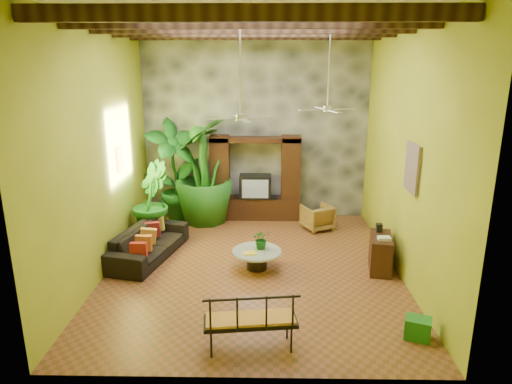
{
  "coord_description": "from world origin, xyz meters",
  "views": [
    {
      "loc": [
        0.23,
        -8.82,
        4.18
      ],
      "look_at": [
        0.07,
        0.2,
        1.6
      ],
      "focal_mm": 32.0,
      "sensor_mm": 36.0,
      "label": 1
    }
  ],
  "objects_px": {
    "ceiling_fan_front": "(241,106)",
    "iron_bench": "(250,319)",
    "wicker_armchair": "(317,217)",
    "sofa": "(149,243)",
    "tall_plant_b": "(151,201)",
    "tall_plant_c": "(204,171)",
    "green_bin": "(418,328)",
    "ceiling_fan_back": "(328,99)",
    "tall_plant_a": "(174,171)",
    "entertainment_center": "(255,185)",
    "side_console": "(380,253)",
    "coffee_table": "(257,257)"
  },
  "relations": [
    {
      "from": "ceiling_fan_front",
      "to": "tall_plant_b",
      "type": "distance_m",
      "value": 3.9
    },
    {
      "from": "wicker_armchair",
      "to": "ceiling_fan_front",
      "type": "bearing_deg",
      "value": 30.2
    },
    {
      "from": "entertainment_center",
      "to": "iron_bench",
      "type": "xyz_separation_m",
      "value": [
        0.04,
        -6.03,
        -0.42
      ]
    },
    {
      "from": "ceiling_fan_back",
      "to": "iron_bench",
      "type": "xyz_separation_m",
      "value": [
        -1.56,
        -4.09,
        -2.86
      ]
    },
    {
      "from": "entertainment_center",
      "to": "ceiling_fan_front",
      "type": "relative_size",
      "value": 1.29
    },
    {
      "from": "tall_plant_c",
      "to": "iron_bench",
      "type": "relative_size",
      "value": 1.96
    },
    {
      "from": "sofa",
      "to": "green_bin",
      "type": "relative_size",
      "value": 5.93
    },
    {
      "from": "sofa",
      "to": "tall_plant_c",
      "type": "height_order",
      "value": "tall_plant_c"
    },
    {
      "from": "entertainment_center",
      "to": "tall_plant_a",
      "type": "bearing_deg",
      "value": -174.88
    },
    {
      "from": "entertainment_center",
      "to": "tall_plant_b",
      "type": "height_order",
      "value": "entertainment_center"
    },
    {
      "from": "ceiling_fan_back",
      "to": "iron_bench",
      "type": "distance_m",
      "value": 5.23
    },
    {
      "from": "wicker_armchair",
      "to": "iron_bench",
      "type": "distance_m",
      "value": 5.45
    },
    {
      "from": "ceiling_fan_back",
      "to": "tall_plant_c",
      "type": "xyz_separation_m",
      "value": [
        -2.96,
        1.65,
        -2.0
      ]
    },
    {
      "from": "tall_plant_a",
      "to": "iron_bench",
      "type": "relative_size",
      "value": 1.92
    },
    {
      "from": "tall_plant_c",
      "to": "wicker_armchair",
      "type": "bearing_deg",
      "value": -10.17
    },
    {
      "from": "wicker_armchair",
      "to": "tall_plant_a",
      "type": "bearing_deg",
      "value": -35.49
    },
    {
      "from": "wicker_armchair",
      "to": "sofa",
      "type": "bearing_deg",
      "value": -0.93
    },
    {
      "from": "iron_bench",
      "to": "entertainment_center",
      "type": "bearing_deg",
      "value": 83.65
    },
    {
      "from": "tall_plant_c",
      "to": "coffee_table",
      "type": "distance_m",
      "value": 3.44
    },
    {
      "from": "coffee_table",
      "to": "green_bin",
      "type": "xyz_separation_m",
      "value": [
        2.56,
        -2.46,
        -0.09
      ]
    },
    {
      "from": "sofa",
      "to": "iron_bench",
      "type": "height_order",
      "value": "iron_bench"
    },
    {
      "from": "side_console",
      "to": "tall_plant_a",
      "type": "bearing_deg",
      "value": 158.31
    },
    {
      "from": "entertainment_center",
      "to": "wicker_armchair",
      "type": "distance_m",
      "value": 1.92
    },
    {
      "from": "entertainment_center",
      "to": "sofa",
      "type": "distance_m",
      "value": 3.57
    },
    {
      "from": "tall_plant_a",
      "to": "iron_bench",
      "type": "distance_m",
      "value": 6.29
    },
    {
      "from": "tall_plant_a",
      "to": "entertainment_center",
      "type": "bearing_deg",
      "value": 5.12
    },
    {
      "from": "ceiling_fan_back",
      "to": "coffee_table",
      "type": "xyz_separation_m",
      "value": [
        -1.51,
        -1.25,
        -3.15
      ]
    },
    {
      "from": "iron_bench",
      "to": "green_bin",
      "type": "xyz_separation_m",
      "value": [
        2.61,
        0.38,
        -0.37
      ]
    },
    {
      "from": "sofa",
      "to": "wicker_armchair",
      "type": "bearing_deg",
      "value": -51.01
    },
    {
      "from": "green_bin",
      "to": "ceiling_fan_back",
      "type": "bearing_deg",
      "value": 105.79
    },
    {
      "from": "ceiling_fan_back",
      "to": "green_bin",
      "type": "relative_size",
      "value": 4.75
    },
    {
      "from": "tall_plant_a",
      "to": "coffee_table",
      "type": "distance_m",
      "value": 3.91
    },
    {
      "from": "coffee_table",
      "to": "iron_bench",
      "type": "distance_m",
      "value": 2.85
    },
    {
      "from": "coffee_table",
      "to": "side_console",
      "type": "height_order",
      "value": "side_console"
    },
    {
      "from": "entertainment_center",
      "to": "tall_plant_b",
      "type": "distance_m",
      "value": 2.93
    },
    {
      "from": "sofa",
      "to": "tall_plant_b",
      "type": "relative_size",
      "value": 1.22
    },
    {
      "from": "iron_bench",
      "to": "ceiling_fan_front",
      "type": "bearing_deg",
      "value": 88.79
    },
    {
      "from": "ceiling_fan_front",
      "to": "sofa",
      "type": "xyz_separation_m",
      "value": [
        -2.1,
        0.88,
        -3.06
      ]
    },
    {
      "from": "tall_plant_c",
      "to": "green_bin",
      "type": "bearing_deg",
      "value": -53.26
    },
    {
      "from": "ceiling_fan_front",
      "to": "tall_plant_b",
      "type": "height_order",
      "value": "ceiling_fan_front"
    },
    {
      "from": "entertainment_center",
      "to": "tall_plant_a",
      "type": "height_order",
      "value": "tall_plant_a"
    },
    {
      "from": "tall_plant_a",
      "to": "sofa",
      "type": "bearing_deg",
      "value": -93.42
    },
    {
      "from": "ceiling_fan_front",
      "to": "tall_plant_b",
      "type": "relative_size",
      "value": 0.97
    },
    {
      "from": "tall_plant_b",
      "to": "tall_plant_c",
      "type": "relative_size",
      "value": 0.68
    },
    {
      "from": "ceiling_fan_front",
      "to": "iron_bench",
      "type": "relative_size",
      "value": 1.3
    },
    {
      "from": "tall_plant_c",
      "to": "ceiling_fan_front",
      "type": "bearing_deg",
      "value": -70.42
    },
    {
      "from": "wicker_armchair",
      "to": "tall_plant_a",
      "type": "relative_size",
      "value": 0.25
    },
    {
      "from": "green_bin",
      "to": "sofa",
      "type": "bearing_deg",
      "value": 148.83
    },
    {
      "from": "entertainment_center",
      "to": "green_bin",
      "type": "xyz_separation_m",
      "value": [
        2.65,
        -5.65,
        -0.79
      ]
    },
    {
      "from": "ceiling_fan_back",
      "to": "side_console",
      "type": "relative_size",
      "value": 2.0
    }
  ]
}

